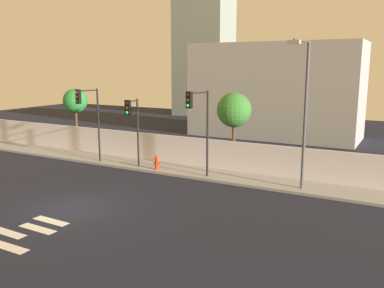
% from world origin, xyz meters
% --- Properties ---
extents(ground_plane, '(80.00, 80.00, 0.00)m').
position_xyz_m(ground_plane, '(0.00, 0.00, 0.00)').
color(ground_plane, black).
extents(sidewalk, '(36.00, 2.40, 0.15)m').
position_xyz_m(sidewalk, '(0.00, 8.20, 0.07)').
color(sidewalk, '#959595').
rests_on(sidewalk, ground).
extents(perimeter_wall, '(36.00, 0.18, 1.80)m').
position_xyz_m(perimeter_wall, '(0.00, 9.49, 1.05)').
color(perimeter_wall, silver).
rests_on(perimeter_wall, sidewalk).
extents(crosswalk_marking, '(3.70, 4.72, 0.01)m').
position_xyz_m(crosswalk_marking, '(0.28, -3.67, 0.00)').
color(crosswalk_marking, silver).
rests_on(crosswalk_marking, ground).
extents(traffic_light_left, '(0.53, 1.70, 4.83)m').
position_xyz_m(traffic_light_left, '(-5.03, 6.78, 3.69)').
color(traffic_light_left, black).
rests_on(traffic_light_left, sidewalk).
extents(traffic_light_center, '(0.62, 1.73, 4.95)m').
position_xyz_m(traffic_light_center, '(2.97, 6.77, 3.76)').
color(traffic_light_center, black).
rests_on(traffic_light_center, sidewalk).
extents(traffic_light_right, '(0.34, 1.25, 4.28)m').
position_xyz_m(traffic_light_right, '(-1.68, 6.99, 3.28)').
color(traffic_light_right, black).
rests_on(traffic_light_right, sidewalk).
extents(street_lamp_curbside, '(0.62, 2.23, 7.49)m').
position_xyz_m(street_lamp_curbside, '(8.54, 7.47, 4.57)').
color(street_lamp_curbside, '#4C4C51').
rests_on(street_lamp_curbside, sidewalk).
extents(fire_hydrant, '(0.44, 0.26, 0.84)m').
position_xyz_m(fire_hydrant, '(-0.27, 7.47, 0.60)').
color(fire_hydrant, red).
rests_on(fire_hydrant, sidewalk).
extents(roadside_tree_leftmost, '(1.91, 1.91, 4.68)m').
position_xyz_m(roadside_tree_leftmost, '(-10.10, 10.85, 3.70)').
color(roadside_tree_leftmost, brown).
rests_on(roadside_tree_leftmost, ground).
extents(roadside_tree_midleft, '(2.20, 2.20, 4.80)m').
position_xyz_m(roadside_tree_midleft, '(3.38, 10.85, 3.67)').
color(roadside_tree_midleft, brown).
rests_on(roadside_tree_midleft, ground).
extents(low_building_distant, '(14.94, 6.00, 8.43)m').
position_xyz_m(low_building_distant, '(2.06, 23.49, 4.22)').
color(low_building_distant, '#ABABAB').
rests_on(low_building_distant, ground).
extents(tower_on_skyline, '(6.86, 5.00, 24.96)m').
position_xyz_m(tower_on_skyline, '(-11.39, 35.49, 12.48)').
color(tower_on_skyline, gray).
rests_on(tower_on_skyline, ground).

